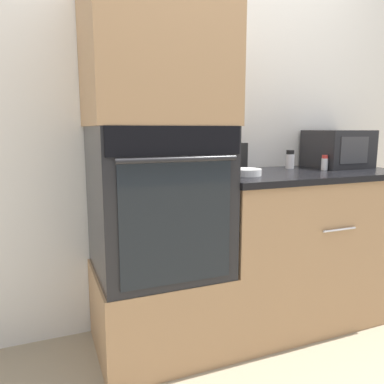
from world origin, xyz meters
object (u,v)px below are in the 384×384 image
object	(u,v)px
bowl	(246,172)
condiment_jar_near	(290,160)
wall_oven	(158,200)
microwave	(338,149)
knife_block	(236,156)
condiment_jar_mid	(325,163)

from	to	relation	value
bowl	condiment_jar_near	distance (m)	0.50
wall_oven	microwave	size ratio (longest dim) A/B	2.12
microwave	bowl	xyz separation A→B (m)	(-0.80, -0.17, -0.10)
microwave	bowl	distance (m)	0.82
knife_block	condiment_jar_mid	bearing A→B (deg)	-21.71
knife_block	condiment_jar_near	world-z (taller)	knife_block
knife_block	bowl	bearing A→B (deg)	-106.72
bowl	condiment_jar_near	size ratio (longest dim) A/B	1.41
bowl	microwave	bearing A→B (deg)	12.23
bowl	condiment_jar_mid	size ratio (longest dim) A/B	1.80
knife_block	bowl	size ratio (longest dim) A/B	1.28
bowl	knife_block	bearing A→B (deg)	73.28
bowl	condiment_jar_mid	bearing A→B (deg)	5.84
microwave	condiment_jar_mid	distance (m)	0.24
microwave	knife_block	world-z (taller)	microwave
wall_oven	condiment_jar_mid	xyz separation A→B (m)	(1.09, 0.01, 0.16)
knife_block	condiment_jar_mid	xyz separation A→B (m)	(0.52, -0.21, -0.04)
condiment_jar_near	condiment_jar_mid	bearing A→B (deg)	-46.98
knife_block	condiment_jar_near	xyz separation A→B (m)	(0.37, -0.05, -0.03)
microwave	condiment_jar_mid	bearing A→B (deg)	-151.01
bowl	wall_oven	bearing A→B (deg)	174.03
condiment_jar_near	condiment_jar_mid	distance (m)	0.21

